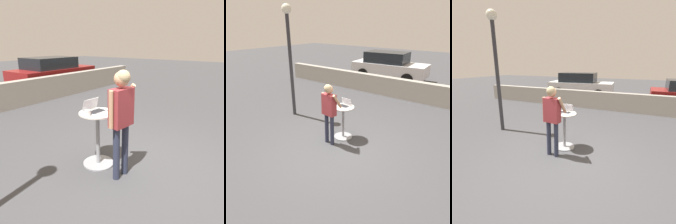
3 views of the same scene
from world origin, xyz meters
The scene contains 8 objects.
ground_plane centered at (0.00, 0.00, 0.00)m, with size 50.00×50.00×0.00m, color #3D3D3F.
pavement_kerb centered at (0.00, 5.36, 0.45)m, with size 15.01×0.35×0.89m.
cafe_table centered at (-0.32, 0.75, 0.54)m, with size 0.63×0.63×0.98m.
laptop centered at (-0.32, 0.82, 1.03)m, with size 0.36×0.30×0.22m.
coffee_mug centered at (-0.57, 0.75, 1.04)m, with size 0.12×0.08×0.11m.
standing_person centered at (-0.40, 0.21, 1.12)m, with size 0.56×0.36×1.75m.
parked_car_further_down centered at (-2.64, 8.43, 0.83)m, with size 4.52×2.16×1.64m.
street_lamp centered at (-2.86, 1.05, 2.50)m, with size 0.32×0.32×3.81m.
Camera 3 is at (1.53, -3.29, 2.24)m, focal length 28.00 mm.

